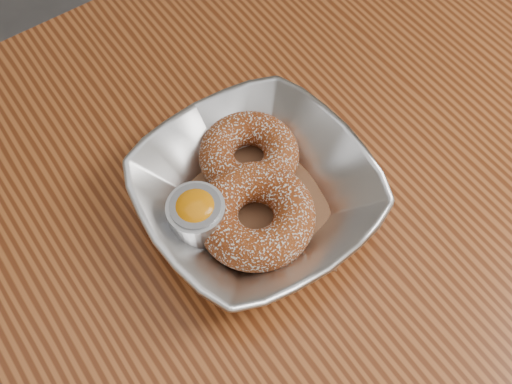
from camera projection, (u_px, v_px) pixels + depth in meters
ground_plane at (300, 377)px, 1.24m from camera, size 4.00×4.00×0.00m
table at (336, 246)px, 0.68m from camera, size 1.20×0.80×0.75m
serving_bowl at (256, 194)px, 0.56m from camera, size 0.22×0.22×0.05m
parchment at (256, 203)px, 0.58m from camera, size 0.20×0.20×0.00m
donut_back at (249, 155)px, 0.59m from camera, size 0.13×0.13×0.03m
donut_front at (256, 215)px, 0.55m from camera, size 0.12×0.12×0.04m
ramekin at (197, 217)px, 0.54m from camera, size 0.05×0.05×0.05m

